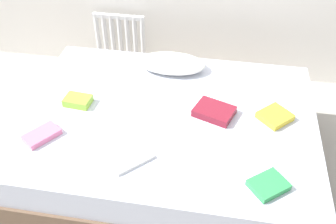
% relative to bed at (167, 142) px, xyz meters
% --- Properties ---
extents(ground_plane, '(8.00, 8.00, 0.00)m').
position_rel_bed_xyz_m(ground_plane, '(0.00, 0.00, -0.25)').
color(ground_plane, '#9E998E').
extents(bed, '(2.00, 1.50, 0.50)m').
position_rel_bed_xyz_m(bed, '(0.00, 0.00, 0.00)').
color(bed, brown).
rests_on(bed, ground).
extents(radiator, '(0.48, 0.04, 0.45)m').
position_rel_bed_xyz_m(radiator, '(-0.66, 1.20, 0.11)').
color(radiator, white).
rests_on(radiator, ground).
extents(pillow, '(0.52, 0.28, 0.10)m').
position_rel_bed_xyz_m(pillow, '(-0.06, 0.54, 0.31)').
color(pillow, white).
rests_on(pillow, bed).
extents(textbook_yellow, '(0.26, 0.26, 0.04)m').
position_rel_bed_xyz_m(textbook_yellow, '(0.70, 0.08, 0.27)').
color(textbook_yellow, yellow).
rests_on(textbook_yellow, bed).
extents(textbook_pink, '(0.23, 0.25, 0.04)m').
position_rel_bed_xyz_m(textbook_pink, '(-0.72, -0.34, 0.27)').
color(textbook_pink, pink).
rests_on(textbook_pink, bed).
extents(textbook_lime, '(0.19, 0.14, 0.05)m').
position_rel_bed_xyz_m(textbook_lime, '(-0.62, 0.01, 0.28)').
color(textbook_lime, '#8CC638').
rests_on(textbook_lime, bed).
extents(textbook_white, '(0.26, 0.26, 0.02)m').
position_rel_bed_xyz_m(textbook_white, '(-0.13, -0.44, 0.26)').
color(textbook_white, white).
rests_on(textbook_white, bed).
extents(textbook_green, '(0.25, 0.24, 0.04)m').
position_rel_bed_xyz_m(textbook_green, '(0.65, -0.50, 0.27)').
color(textbook_green, green).
rests_on(textbook_green, bed).
extents(textbook_maroon, '(0.30, 0.26, 0.05)m').
position_rel_bed_xyz_m(textbook_maroon, '(0.31, 0.05, 0.28)').
color(textbook_maroon, maroon).
rests_on(textbook_maroon, bed).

